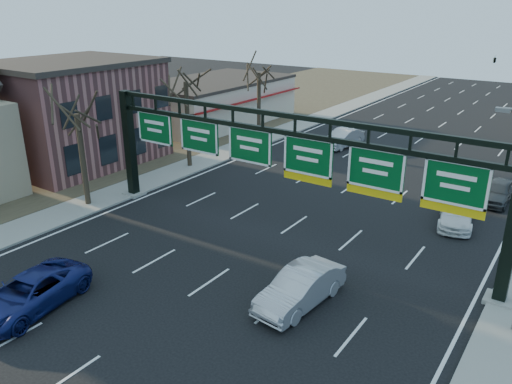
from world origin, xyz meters
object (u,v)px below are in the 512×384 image
Objects in this scene: sign_gantry at (280,159)px; car_white_wagon at (456,214)px; car_silver_sedan at (300,288)px; car_blue_suv at (29,293)px.

car_white_wagon is at bearing 44.33° from sign_gantry.
sign_gantry is 7.73m from car_silver_sedan.
sign_gantry is 5.30× the size of car_white_wagon.
sign_gantry reaches higher than car_blue_suv.
sign_gantry reaches higher than car_white_wagon.
car_white_wagon is at bearing 47.49° from car_blue_suv.
car_white_wagon is (3.45, 12.73, -0.14)m from car_silver_sedan.
sign_gantry reaches higher than car_silver_sedan.
car_blue_suv is 1.11× the size of car_silver_sedan.
car_blue_suv is 23.54m from car_white_wagon.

